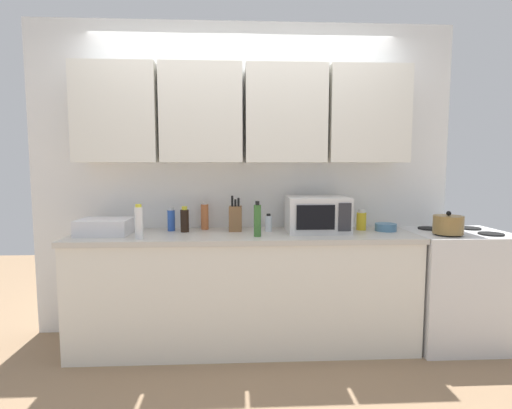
% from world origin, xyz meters
% --- Properties ---
extents(ground_plane, '(8.00, 8.00, 0.00)m').
position_xyz_m(ground_plane, '(0.00, -1.00, 0.00)').
color(ground_plane, '#937556').
extents(wall_back_with_cabinets, '(3.51, 0.38, 2.60)m').
position_xyz_m(wall_back_with_cabinets, '(-0.00, -0.07, 1.58)').
color(wall_back_with_cabinets, white).
rests_on(wall_back_with_cabinets, ground_plane).
extents(counter_run, '(2.64, 0.63, 0.90)m').
position_xyz_m(counter_run, '(0.00, -0.30, 0.45)').
color(counter_run, white).
rests_on(counter_run, ground_plane).
extents(stove_range, '(0.76, 0.64, 0.91)m').
position_xyz_m(stove_range, '(1.71, -0.32, 0.45)').
color(stove_range, silver).
rests_on(stove_range, ground_plane).
extents(kettle, '(0.22, 0.22, 0.17)m').
position_xyz_m(kettle, '(1.54, -0.46, 0.98)').
color(kettle, olive).
rests_on(kettle, stove_range).
extents(microwave, '(0.48, 0.37, 0.28)m').
position_xyz_m(microwave, '(0.58, -0.26, 1.04)').
color(microwave, silver).
rests_on(microwave, counter_run).
extents(dish_rack, '(0.38, 0.30, 0.12)m').
position_xyz_m(dish_rack, '(-1.07, -0.30, 0.96)').
color(dish_rack, silver).
rests_on(dish_rack, counter_run).
extents(knife_block, '(0.10, 0.12, 0.29)m').
position_xyz_m(knife_block, '(-0.07, -0.18, 1.00)').
color(knife_block, brown).
rests_on(knife_block, counter_run).
extents(bottle_soy_dark, '(0.07, 0.07, 0.20)m').
position_xyz_m(bottle_soy_dark, '(-0.47, -0.21, 1.00)').
color(bottle_soy_dark, black).
rests_on(bottle_soy_dark, counter_run).
extents(bottle_green_oil, '(0.05, 0.05, 0.26)m').
position_xyz_m(bottle_green_oil, '(0.09, -0.45, 1.02)').
color(bottle_green_oil, '#386B2D').
rests_on(bottle_green_oil, counter_run).
extents(bottle_blue_cleaner, '(0.06, 0.06, 0.19)m').
position_xyz_m(bottle_blue_cleaner, '(-0.59, -0.15, 0.99)').
color(bottle_blue_cleaner, '#2D56B7').
rests_on(bottle_blue_cleaner, counter_run).
extents(bottle_clear_tall, '(0.06, 0.06, 0.14)m').
position_xyz_m(bottle_clear_tall, '(0.19, -0.22, 0.97)').
color(bottle_clear_tall, silver).
rests_on(bottle_clear_tall, counter_run).
extents(bottle_yellow_mustard, '(0.08, 0.08, 0.16)m').
position_xyz_m(bottle_yellow_mustard, '(0.96, -0.18, 0.98)').
color(bottle_yellow_mustard, gold).
rests_on(bottle_yellow_mustard, counter_run).
extents(bottle_white_jar, '(0.06, 0.06, 0.25)m').
position_xyz_m(bottle_white_jar, '(-0.76, -0.50, 1.02)').
color(bottle_white_jar, white).
rests_on(bottle_white_jar, counter_run).
extents(bottle_spice_jar, '(0.06, 0.06, 0.22)m').
position_xyz_m(bottle_spice_jar, '(-0.32, -0.09, 1.01)').
color(bottle_spice_jar, '#BC6638').
rests_on(bottle_spice_jar, counter_run).
extents(bowl_ceramic_small, '(0.17, 0.17, 0.06)m').
position_xyz_m(bowl_ceramic_small, '(1.14, -0.24, 0.93)').
color(bowl_ceramic_small, teal).
rests_on(bowl_ceramic_small, counter_run).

